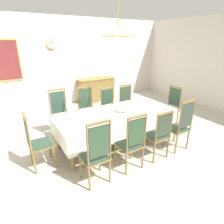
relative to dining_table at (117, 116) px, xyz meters
The scene contains 26 objects.
ground 0.70m from the dining_table, 90.00° to the right, with size 8.23×6.87×0.04m, color #B6B5A4.
back_wall 3.55m from the dining_table, 90.00° to the left, with size 8.23×0.08×3.07m, color silver.
dining_table is the anchor object (origin of this frame).
tablecloth 0.03m from the dining_table, 90.00° to the right, with size 2.76×1.13×0.40m.
chair_south_a 1.41m from the dining_table, 136.72° to the right, with size 0.44×0.42×1.20m.
chair_north_a 1.41m from the dining_table, 136.70° to the left, with size 0.44×0.42×1.22m.
chair_south_b 1.02m from the dining_table, 107.43° to the right, with size 0.44×0.42×1.14m.
chair_north_b 1.02m from the dining_table, 107.39° to the left, with size 0.44×0.42×1.19m.
chair_south_c 1.04m from the dining_table, 68.99° to the right, with size 0.44×0.42×1.06m.
chair_north_c 1.04m from the dining_table, 69.00° to the left, with size 0.44×0.42×1.07m.
chair_south_d 1.40m from the dining_table, 43.96° to the right, with size 0.44×0.42×1.18m.
chair_north_d 1.39m from the dining_table, 43.76° to the left, with size 0.44×0.42×1.08m.
chair_head_west 1.78m from the dining_table, behind, with size 0.42×0.44×1.11m.
chair_head_east 1.78m from the dining_table, ahead, with size 0.42×0.44×1.14m.
soup_tureen 0.23m from the dining_table, ahead, with size 0.31×0.31×0.24m.
candlestick_west 0.48m from the dining_table, behind, with size 0.07×0.07×0.35m.
candlestick_east 0.48m from the dining_table, ahead, with size 0.07×0.07×0.35m.
bowl_near_left 0.43m from the dining_table, 75.66° to the left, with size 0.16×0.16×0.04m.
bowl_near_right 0.42m from the dining_table, 69.41° to the right, with size 0.17×0.17×0.04m.
bowl_far_left 0.46m from the dining_table, 118.08° to the right, with size 0.15×0.15×0.03m.
spoon_primary 0.49m from the dining_table, 62.77° to the left, with size 0.06×0.17×0.01m.
spoon_secondary 0.45m from the dining_table, 54.67° to the right, with size 0.06×0.17×0.01m.
sideboard 3.31m from the dining_table, 71.21° to the left, with size 1.44×0.48×0.90m.
mounted_clock 3.72m from the dining_table, 97.33° to the left, with size 0.34×0.06×0.34m.
framed_painting 4.01m from the dining_table, 119.34° to the left, with size 0.89×0.05×1.24m.
chandelier 1.71m from the dining_table, 90.86° to the left, with size 0.72×0.72×0.66m.
Camera 1 is at (-2.15, -3.25, 2.32)m, focal length 29.74 mm.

